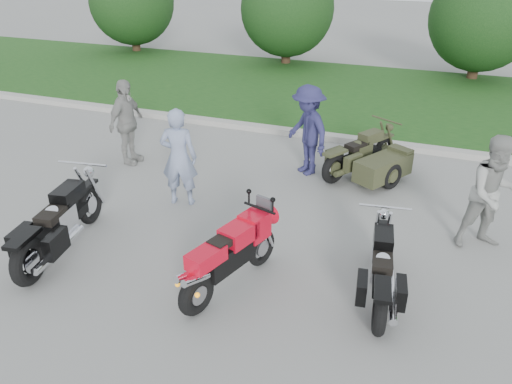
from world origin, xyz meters
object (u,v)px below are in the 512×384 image
(cruiser_left, at_px, (58,226))
(person_grey, at_px, (494,194))
(person_denim, at_px, (308,131))
(person_back, at_px, (126,123))
(cruiser_sidecar, at_px, (372,162))
(cruiser_right, at_px, (381,272))
(person_stripe, at_px, (179,157))
(sportbike_red, at_px, (229,255))

(cruiser_left, height_order, person_grey, person_grey)
(person_denim, distance_m, person_back, 4.01)
(cruiser_sidecar, bearing_deg, cruiser_right, -49.16)
(cruiser_sidecar, xyz_separation_m, person_stripe, (-3.27, -2.32, 0.54))
(person_denim, bearing_deg, person_back, -126.34)
(person_stripe, bearing_deg, person_grey, 170.45)
(cruiser_left, xyz_separation_m, cruiser_right, (5.00, 0.68, -0.07))
(cruiser_left, relative_size, person_back, 1.33)
(cruiser_right, xyz_separation_m, person_grey, (1.42, 2.01, 0.53))
(cruiser_right, xyz_separation_m, cruiser_sidecar, (-0.75, 3.89, -0.03))
(person_back, bearing_deg, sportbike_red, -129.46)
(cruiser_right, relative_size, person_denim, 1.15)
(person_grey, distance_m, person_back, 7.53)
(person_grey, height_order, person_denim, person_denim)
(cruiser_left, bearing_deg, person_grey, 13.55)
(person_grey, distance_m, person_denim, 3.98)
(sportbike_red, bearing_deg, person_back, 155.89)
(cruiser_right, distance_m, person_denim, 4.39)
(cruiser_right, bearing_deg, person_back, 146.31)
(cruiser_sidecar, distance_m, person_grey, 2.92)
(sportbike_red, relative_size, cruiser_sidecar, 0.95)
(sportbike_red, distance_m, person_stripe, 2.90)
(cruiser_right, xyz_separation_m, person_denim, (-2.14, 3.79, 0.53))
(person_stripe, distance_m, person_back, 2.43)
(person_denim, xyz_separation_m, person_back, (-3.91, -0.89, -0.01))
(person_denim, bearing_deg, sportbike_red, -48.26)
(sportbike_red, xyz_separation_m, person_denim, (-0.07, 4.34, 0.39))
(sportbike_red, height_order, person_back, person_back)
(person_stripe, relative_size, person_grey, 0.98)
(person_denim, bearing_deg, person_stripe, -89.36)
(person_stripe, xyz_separation_m, person_back, (-2.04, 1.32, 0.01))
(sportbike_red, relative_size, person_grey, 1.05)
(cruiser_left, height_order, person_denim, person_denim)
(person_stripe, xyz_separation_m, person_denim, (1.87, 2.21, 0.02))
(person_stripe, bearing_deg, sportbike_red, 118.14)
(person_back, bearing_deg, cruiser_left, -162.08)
(cruiser_left, height_order, cruiser_right, cruiser_left)
(cruiser_sidecar, bearing_deg, sportbike_red, -76.67)
(cruiser_right, height_order, person_grey, person_grey)
(cruiser_right, xyz_separation_m, person_back, (-6.05, 2.90, 0.52))
(cruiser_sidecar, bearing_deg, person_denim, -145.70)
(cruiser_left, bearing_deg, person_denim, 48.20)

